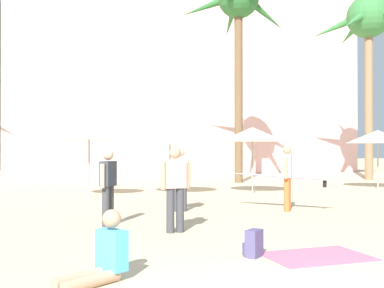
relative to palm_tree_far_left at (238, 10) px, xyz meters
name	(u,v)px	position (x,y,z in m)	size (l,w,h in m)	color
hotel_pink	(179,82)	(0.41, 11.97, -1.84)	(23.43, 10.05, 13.12)	beige
palm_tree_far_left	(238,10)	(0.00, 0.00, 0.00)	(5.41, 5.74, 10.05)	brown
palm_tree_left	(368,26)	(7.26, -0.39, -0.29)	(5.67, 6.07, 9.75)	#896B4C
cafe_umbrella_0	(89,133)	(-7.57, -4.76, -6.19)	(2.07, 2.07, 2.46)	gray
cafe_umbrella_1	(378,137)	(4.02, -5.07, -6.26)	(2.51, 2.51, 2.41)	gray
cafe_umbrella_3	(170,139)	(-4.69, -4.68, -6.40)	(2.51, 2.51, 2.20)	gray
cafe_umbrella_4	(252,134)	(-1.70, -5.26, -6.22)	(2.47, 2.47, 2.45)	gray
beach_towel	(317,256)	(-5.04, -14.76, -8.39)	(1.57, 1.10, 0.01)	#EF6684
backpack	(253,244)	(-5.98, -14.48, -8.20)	(0.35, 0.35, 0.42)	#4E4774
person_near_right	(285,176)	(-2.87, -9.83, -7.47)	(2.30, 2.29, 1.75)	orange
person_near_left	(102,257)	(-8.37, -15.14, -8.09)	(0.96, 0.80, 0.89)	tan
person_mid_left	(175,186)	(-6.57, -12.09, -7.47)	(0.60, 0.25, 1.70)	#3D3D42
person_mid_center	(180,177)	(-5.60, -9.13, -7.48)	(0.61, 0.28, 1.68)	#3D3D42
person_far_left	(108,184)	(-7.74, -10.91, -7.49)	(0.43, 0.55, 1.66)	#3D3D42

